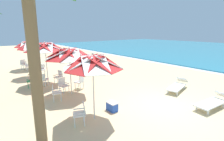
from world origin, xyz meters
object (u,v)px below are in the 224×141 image
Objects in this scene: plastic_chair_5 at (59,76)px; plastic_chair_8 at (33,68)px; plastic_chair_9 at (24,64)px; plastic_chair_10 at (28,65)px; plastic_chair_1 at (56,92)px; plastic_chair_0 at (81,112)px; beach_umbrella_3 at (32,47)px; beach_umbrella_2 at (45,47)px; beach_umbrella_4 at (28,45)px; plastic_chair_6 at (43,79)px; palm_tree_2 at (32,42)px; sun_lounger_0 at (213,102)px; beach_umbrella_1 at (69,54)px; plastic_chair_7 at (42,69)px; plastic_chair_3 at (80,81)px; cooler_box at (112,106)px; plastic_chair_2 at (63,85)px; plastic_chair_4 at (33,80)px; sun_lounger_1 at (178,86)px; beach_umbrella_0 at (93,63)px.

plastic_chair_8 is (-3.68, -0.70, 0.00)m from plastic_chair_5.
plastic_chair_10 is at bearing 8.37° from plastic_chair_9.
plastic_chair_1 and plastic_chair_10 have the same top height.
beach_umbrella_3 is (-8.16, 0.46, 1.78)m from plastic_chair_0.
beach_umbrella_2 is 5.49m from beach_umbrella_4.
plastic_chair_5 is 1.00× the size of plastic_chair_6.
plastic_chair_1 is 0.18× the size of palm_tree_2.
plastic_chair_0 is at bearing -6.70° from beach_umbrella_2.
beach_umbrella_3 is 3.06× the size of plastic_chair_10.
sun_lounger_0 is at bearing 29.93° from beach_umbrella_2.
beach_umbrella_1 is 3.01× the size of plastic_chair_7.
plastic_chair_6 is 1.00× the size of plastic_chair_8.
palm_tree_2 reaches higher than plastic_chair_3.
beach_umbrella_3 is at bearing -162.91° from plastic_chair_5.
plastic_chair_5 is at bearing 8.68° from plastic_chair_10.
plastic_chair_7 is (-2.94, 0.80, 0.00)m from plastic_chair_6.
cooler_box is (11.05, 0.71, -2.00)m from beach_umbrella_4.
beach_umbrella_3 is at bearing 176.05° from plastic_chair_6.
plastic_chair_9 is (-8.35, -0.66, -1.73)m from beach_umbrella_1.
plastic_chair_3 is at bearing 90.62° from plastic_chair_2.
plastic_chair_7 and plastic_chair_8 have the same top height.
plastic_chair_4 and plastic_chair_6 have the same top height.
beach_umbrella_1 reaches higher than plastic_chair_6.
plastic_chair_5 is 1.00× the size of plastic_chair_8.
sun_lounger_1 reaches higher than cooler_box.
plastic_chair_1 is 1.00× the size of plastic_chair_2.
plastic_chair_8 is at bearing -179.93° from beach_umbrella_0.
beach_umbrella_2 is at bearing -170.57° from cooler_box.
sun_lounger_1 is at bearing 40.94° from plastic_chair_5.
beach_umbrella_1 is (-3.05, 1.06, 1.73)m from plastic_chair_0.
plastic_chair_3 is 0.18× the size of palm_tree_2.
plastic_chair_4 is 6.09m from beach_umbrella_4.
plastic_chair_4 is at bearing -6.65° from plastic_chair_9.
beach_umbrella_0 is 9.23m from plastic_chair_8.
plastic_chair_7 is at bearing 176.84° from beach_umbrella_0.
beach_umbrella_1 is 3.58m from cooler_box.
beach_umbrella_4 is 1.89m from plastic_chair_10.
sun_lounger_1 is (0.29, 5.60, -2.00)m from beach_umbrella_0.
plastic_chair_2 is at bearing 2.99° from plastic_chair_9.
beach_umbrella_0 is 5.96m from sun_lounger_1.
beach_umbrella_0 is 3.07× the size of plastic_chair_7.
beach_umbrella_1 reaches higher than plastic_chair_5.
plastic_chair_4 is 1.00× the size of plastic_chair_8.
plastic_chair_3 is (-3.53, 1.85, 0.00)m from plastic_chair_0.
cooler_box is (5.33, 1.89, -0.30)m from plastic_chair_4.
plastic_chair_0 is 5.48m from plastic_chair_4.
beach_umbrella_4 is at bearing 153.84° from plastic_chair_10.
plastic_chair_1 is 6.41m from plastic_chair_8.
plastic_chair_10 is (-6.95, -1.32, 0.00)m from plastic_chair_3.
plastic_chair_9 is at bearing -177.20° from beach_umbrella_2.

